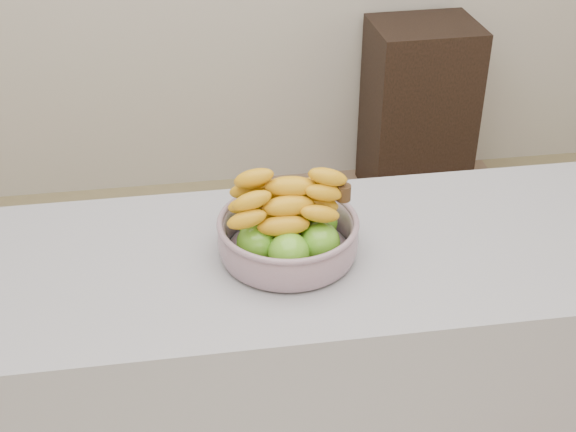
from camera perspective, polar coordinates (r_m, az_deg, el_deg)
name	(u,v)px	position (r m, az deg, el deg)	size (l,w,h in m)	color
counter	(303,397)	(2.08, 1.11, -12.71)	(2.00, 0.60, 0.90)	#94949C
cabinet	(418,111)	(3.63, 9.23, 7.35)	(0.45, 0.36, 0.80)	black
fruit_bowl	(288,231)	(1.75, -0.01, -1.07)	(0.31, 0.31, 0.20)	#9AAAB9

